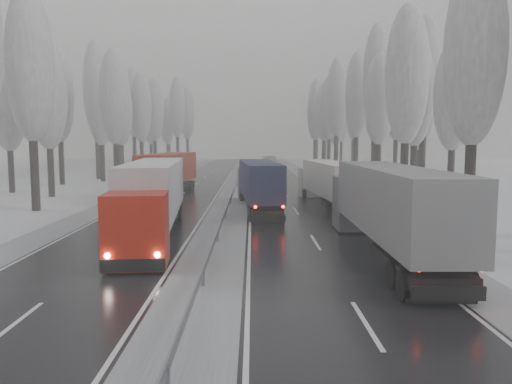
{
  "coord_description": "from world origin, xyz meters",
  "views": [
    {
      "loc": [
        1.86,
        -14.35,
        5.49
      ],
      "look_at": [
        2.09,
        17.3,
        2.2
      ],
      "focal_mm": 35.0,
      "sensor_mm": 36.0,
      "label": 1
    }
  ],
  "objects_px": {
    "box_truck_distant": "(269,162)",
    "truck_red_red": "(165,172)",
    "truck_cream_box": "(328,181)",
    "truck_grey_tarp": "(387,204)",
    "truck_blue_box": "(258,182)",
    "truck_red_white": "(153,194)"
  },
  "relations": [
    {
      "from": "truck_cream_box",
      "to": "truck_grey_tarp",
      "type": "bearing_deg",
      "value": -94.04
    },
    {
      "from": "truck_grey_tarp",
      "to": "truck_cream_box",
      "type": "xyz_separation_m",
      "value": [
        -0.15,
        17.55,
        -0.31
      ]
    },
    {
      "from": "truck_blue_box",
      "to": "truck_cream_box",
      "type": "bearing_deg",
      "value": 10.66
    },
    {
      "from": "truck_red_white",
      "to": "truck_red_red",
      "type": "xyz_separation_m",
      "value": [
        -2.92,
        20.8,
        -0.04
      ]
    },
    {
      "from": "truck_blue_box",
      "to": "truck_cream_box",
      "type": "xyz_separation_m",
      "value": [
        5.74,
        1.57,
        -0.05
      ]
    },
    {
      "from": "box_truck_distant",
      "to": "truck_cream_box",
      "type": "bearing_deg",
      "value": -88.07
    },
    {
      "from": "box_truck_distant",
      "to": "truck_grey_tarp",
      "type": "bearing_deg",
      "value": -88.74
    },
    {
      "from": "truck_red_white",
      "to": "truck_red_red",
      "type": "distance_m",
      "value": 21.01
    },
    {
      "from": "box_truck_distant",
      "to": "truck_red_red",
      "type": "height_order",
      "value": "truck_red_red"
    },
    {
      "from": "truck_grey_tarp",
      "to": "truck_red_white",
      "type": "height_order",
      "value": "truck_grey_tarp"
    },
    {
      "from": "truck_blue_box",
      "to": "box_truck_distant",
      "type": "distance_m",
      "value": 55.23
    },
    {
      "from": "box_truck_distant",
      "to": "truck_red_red",
      "type": "distance_m",
      "value": 47.29
    },
    {
      "from": "truck_blue_box",
      "to": "truck_cream_box",
      "type": "distance_m",
      "value": 5.95
    },
    {
      "from": "box_truck_distant",
      "to": "truck_red_red",
      "type": "relative_size",
      "value": 0.43
    },
    {
      "from": "truck_blue_box",
      "to": "truck_red_white",
      "type": "xyz_separation_m",
      "value": [
        -6.02,
        -11.46,
        0.24
      ]
    },
    {
      "from": "truck_blue_box",
      "to": "truck_red_red",
      "type": "height_order",
      "value": "truck_red_red"
    },
    {
      "from": "truck_red_red",
      "to": "truck_red_white",
      "type": "bearing_deg",
      "value": -75.59
    },
    {
      "from": "truck_blue_box",
      "to": "truck_red_white",
      "type": "bearing_deg",
      "value": -122.37
    },
    {
      "from": "truck_grey_tarp",
      "to": "box_truck_distant",
      "type": "relative_size",
      "value": 2.36
    },
    {
      "from": "truck_red_white",
      "to": "box_truck_distant",
      "type": "bearing_deg",
      "value": 77.26
    },
    {
      "from": "truck_blue_box",
      "to": "truck_red_white",
      "type": "height_order",
      "value": "truck_red_white"
    },
    {
      "from": "truck_cream_box",
      "to": "truck_red_red",
      "type": "height_order",
      "value": "truck_red_red"
    }
  ]
}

